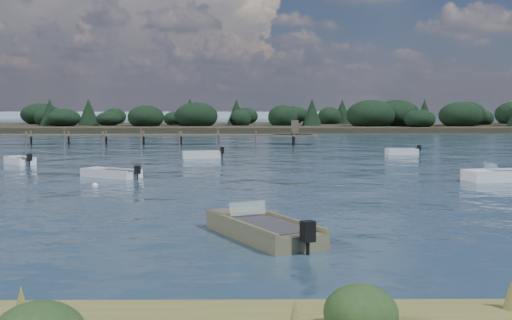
{
  "coord_description": "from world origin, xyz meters",
  "views": [
    {
      "loc": [
        -0.95,
        -24.22,
        4.13
      ],
      "look_at": [
        -0.65,
        14.0,
        1.0
      ],
      "focal_mm": 45.0,
      "sensor_mm": 36.0,
      "label": 1
    }
  ],
  "objects_px": {
    "tender_far_grey_b": "(402,153)",
    "dinghy_mid_grey": "(111,175)",
    "tender_far_white": "(201,156)",
    "dinghy_mid_white_b": "(508,178)",
    "tender_far_grey": "(20,162)",
    "jetty": "(66,136)",
    "dinghy_near_olive": "(263,232)"
  },
  "relations": [
    {
      "from": "jetty",
      "to": "tender_far_grey_b",
      "type": "bearing_deg",
      "value": -25.05
    },
    {
      "from": "tender_far_grey",
      "to": "jetty",
      "type": "relative_size",
      "value": 0.05
    },
    {
      "from": "dinghy_mid_white_b",
      "to": "tender_far_grey",
      "type": "bearing_deg",
      "value": 160.84
    },
    {
      "from": "dinghy_mid_white_b",
      "to": "dinghy_near_olive",
      "type": "distance_m",
      "value": 21.27
    },
    {
      "from": "tender_far_grey",
      "to": "jetty",
      "type": "bearing_deg",
      "value": 98.63
    },
    {
      "from": "tender_far_grey_b",
      "to": "jetty",
      "type": "distance_m",
      "value": 37.66
    },
    {
      "from": "dinghy_mid_grey",
      "to": "dinghy_mid_white_b",
      "type": "bearing_deg",
      "value": -4.81
    },
    {
      "from": "dinghy_mid_white_b",
      "to": "tender_far_grey_b",
      "type": "bearing_deg",
      "value": 93.46
    },
    {
      "from": "tender_far_white",
      "to": "jetty",
      "type": "xyz_separation_m",
      "value": [
        -16.72,
        19.8,
        0.82
      ]
    },
    {
      "from": "tender_far_grey",
      "to": "tender_far_white",
      "type": "relative_size",
      "value": 0.87
    },
    {
      "from": "dinghy_mid_grey",
      "to": "dinghy_mid_white_b",
      "type": "height_order",
      "value": "dinghy_mid_white_b"
    },
    {
      "from": "dinghy_near_olive",
      "to": "jetty",
      "type": "bearing_deg",
      "value": 112.11
    },
    {
      "from": "tender_far_grey",
      "to": "dinghy_mid_white_b",
      "type": "bearing_deg",
      "value": -19.16
    },
    {
      "from": "dinghy_near_olive",
      "to": "tender_far_grey",
      "type": "height_order",
      "value": "dinghy_near_olive"
    },
    {
      "from": "tender_far_white",
      "to": "jetty",
      "type": "relative_size",
      "value": 0.05
    },
    {
      "from": "dinghy_mid_white_b",
      "to": "tender_far_white",
      "type": "relative_size",
      "value": 1.54
    },
    {
      "from": "jetty",
      "to": "tender_far_white",
      "type": "bearing_deg",
      "value": -49.82
    },
    {
      "from": "jetty",
      "to": "dinghy_mid_white_b",
      "type": "bearing_deg",
      "value": -45.72
    },
    {
      "from": "dinghy_mid_grey",
      "to": "dinghy_near_olive",
      "type": "height_order",
      "value": "dinghy_near_olive"
    },
    {
      "from": "dinghy_mid_grey",
      "to": "tender_far_white",
      "type": "relative_size",
      "value": 1.12
    },
    {
      "from": "tender_far_grey_b",
      "to": "tender_far_white",
      "type": "xyz_separation_m",
      "value": [
        -17.39,
        -3.86,
        0.01
      ]
    },
    {
      "from": "tender_far_white",
      "to": "dinghy_mid_white_b",
      "type": "bearing_deg",
      "value": -41.45
    },
    {
      "from": "dinghy_mid_white_b",
      "to": "tender_far_white",
      "type": "distance_m",
      "value": 24.83
    },
    {
      "from": "dinghy_mid_grey",
      "to": "tender_far_grey_b",
      "type": "height_order",
      "value": "tender_far_grey_b"
    },
    {
      "from": "dinghy_near_olive",
      "to": "tender_far_white",
      "type": "relative_size",
      "value": 1.51
    },
    {
      "from": "tender_far_grey",
      "to": "jetty",
      "type": "distance_m",
      "value": 25.6
    },
    {
      "from": "tender_far_grey_b",
      "to": "tender_far_grey",
      "type": "relative_size",
      "value": 1.04
    },
    {
      "from": "dinghy_mid_white_b",
      "to": "dinghy_near_olive",
      "type": "relative_size",
      "value": 1.02
    },
    {
      "from": "dinghy_near_olive",
      "to": "tender_far_grey_b",
      "type": "distance_m",
      "value": 38.4
    },
    {
      "from": "tender_far_grey_b",
      "to": "dinghy_mid_grey",
      "type": "bearing_deg",
      "value": -139.64
    },
    {
      "from": "dinghy_mid_grey",
      "to": "tender_far_grey",
      "type": "distance_m",
      "value": 12.5
    },
    {
      "from": "dinghy_mid_grey",
      "to": "jetty",
      "type": "relative_size",
      "value": 0.06
    }
  ]
}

